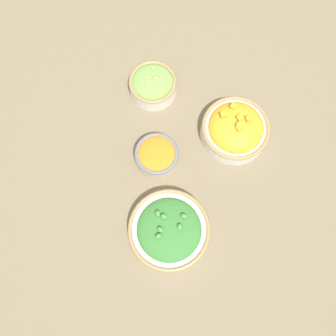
% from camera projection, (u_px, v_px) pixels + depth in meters
% --- Properties ---
extents(ground_plane, '(3.00, 3.00, 0.00)m').
position_uv_depth(ground_plane, '(168.00, 171.00, 1.06)').
color(ground_plane, '#75664C').
extents(bowl_carrots, '(0.12, 0.12, 0.06)m').
position_uv_depth(bowl_carrots, '(157.00, 155.00, 1.04)').
color(bowl_carrots, beige).
rests_on(bowl_carrots, ground_plane).
extents(bowl_broccoli, '(0.22, 0.22, 0.08)m').
position_uv_depth(bowl_broccoli, '(169.00, 230.00, 0.98)').
color(bowl_broccoli, silver).
rests_on(bowl_broccoli, ground_plane).
extents(bowl_squash, '(0.19, 0.19, 0.09)m').
position_uv_depth(bowl_squash, '(235.00, 129.00, 1.06)').
color(bowl_squash, silver).
rests_on(bowl_squash, ground_plane).
extents(bowl_lettuce, '(0.14, 0.14, 0.08)m').
position_uv_depth(bowl_lettuce, '(153.00, 84.00, 1.10)').
color(bowl_lettuce, silver).
rests_on(bowl_lettuce, ground_plane).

